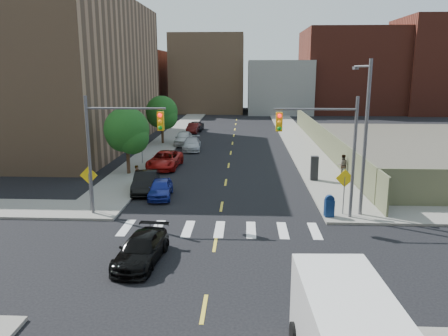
# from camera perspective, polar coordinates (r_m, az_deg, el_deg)

# --- Properties ---
(ground) EXTENTS (160.00, 160.00, 0.00)m
(ground) POSITION_cam_1_polar(r_m,az_deg,el_deg) (20.07, -1.56, -12.08)
(ground) COLOR black
(ground) RESTS_ON ground
(sidewalk_nw) EXTENTS (3.50, 73.00, 0.15)m
(sidewalk_nw) POSITION_cam_1_polar(r_m,az_deg,el_deg) (60.93, -5.96, 4.85)
(sidewalk_nw) COLOR gray
(sidewalk_nw) RESTS_ON ground
(sidewalk_ne) EXTENTS (3.50, 73.00, 0.15)m
(sidewalk_ne) POSITION_cam_1_polar(r_m,az_deg,el_deg) (60.57, 8.75, 4.72)
(sidewalk_ne) COLOR gray
(sidewalk_ne) RESTS_ON ground
(fence_north) EXTENTS (0.12, 44.00, 2.50)m
(fence_north) POSITION_cam_1_polar(r_m,az_deg,el_deg) (47.43, 12.68, 3.77)
(fence_north) COLOR #606144
(fence_north) RESTS_ON ground
(building_nw) EXTENTS (22.00, 30.00, 16.00)m
(building_nw) POSITION_cam_1_polar(r_m,az_deg,el_deg) (53.54, -23.67, 11.29)
(building_nw) COLOR #8C6B4C
(building_nw) RESTS_ON ground
(bg_bldg_west) EXTENTS (14.00, 18.00, 12.00)m
(bg_bldg_west) POSITION_cam_1_polar(r_m,az_deg,el_deg) (91.24, -12.36, 10.99)
(bg_bldg_west) COLOR #592319
(bg_bldg_west) RESTS_ON ground
(bg_bldg_midwest) EXTENTS (14.00, 16.00, 15.00)m
(bg_bldg_midwest) POSITION_cam_1_polar(r_m,az_deg,el_deg) (90.46, -2.01, 12.21)
(bg_bldg_midwest) COLOR #8C6B4C
(bg_bldg_midwest) RESTS_ON ground
(bg_bldg_center) EXTENTS (12.00, 16.00, 10.00)m
(bg_bldg_center) POSITION_cam_1_polar(r_m,az_deg,el_deg) (88.47, 7.12, 10.49)
(bg_bldg_center) COLOR gray
(bg_bldg_center) RESTS_ON ground
(bg_bldg_east) EXTENTS (18.00, 18.00, 16.00)m
(bg_bldg_east) POSITION_cam_1_polar(r_m,az_deg,el_deg) (92.48, 15.96, 12.06)
(bg_bldg_east) COLOR #592319
(bg_bldg_east) RESTS_ON ground
(bg_bldg_fareast) EXTENTS (14.00, 16.00, 18.00)m
(bg_bldg_fareast) POSITION_cam_1_polar(r_m,az_deg,el_deg) (95.45, 25.87, 11.90)
(bg_bldg_fareast) COLOR #592319
(bg_bldg_fareast) RESTS_ON ground
(signal_nw) EXTENTS (4.59, 0.30, 7.00)m
(signal_nw) POSITION_cam_1_polar(r_m,az_deg,el_deg) (25.56, -14.13, 3.61)
(signal_nw) COLOR #59595E
(signal_nw) RESTS_ON ground
(signal_ne) EXTENTS (4.59, 0.30, 7.00)m
(signal_ne) POSITION_cam_1_polar(r_m,az_deg,el_deg) (24.90, 13.33, 3.41)
(signal_ne) COLOR #59595E
(signal_ne) RESTS_ON ground
(streetlight_ne) EXTENTS (0.25, 3.70, 9.00)m
(streetlight_ne) POSITION_cam_1_polar(r_m,az_deg,el_deg) (26.16, 17.85, 5.11)
(streetlight_ne) COLOR #59595E
(streetlight_ne) RESTS_ON ground
(warn_sign_nw) EXTENTS (1.06, 0.06, 2.83)m
(warn_sign_nw) POSITION_cam_1_polar(r_m,az_deg,el_deg) (27.09, -17.21, -1.55)
(warn_sign_nw) COLOR #59595E
(warn_sign_nw) RESTS_ON ground
(warn_sign_ne) EXTENTS (1.06, 0.06, 2.83)m
(warn_sign_ne) POSITION_cam_1_polar(r_m,az_deg,el_deg) (26.14, 15.47, -1.95)
(warn_sign_ne) COLOR #59595E
(warn_sign_ne) RESTS_ON ground
(warn_sign_midwest) EXTENTS (1.06, 0.06, 2.83)m
(warn_sign_midwest) POSITION_cam_1_polar(r_m,az_deg,el_deg) (39.77, -10.70, 3.26)
(warn_sign_midwest) COLOR #59595E
(warn_sign_midwest) RESTS_ON ground
(tree_west_near) EXTENTS (3.66, 3.64, 5.52)m
(tree_west_near) POSITION_cam_1_polar(r_m,az_deg,el_deg) (35.81, -12.56, 4.53)
(tree_west_near) COLOR #332114
(tree_west_near) RESTS_ON ground
(tree_west_far) EXTENTS (3.66, 3.64, 5.52)m
(tree_west_far) POSITION_cam_1_polar(r_m,az_deg,el_deg) (50.34, -8.11, 7.02)
(tree_west_far) COLOR #332114
(tree_west_far) RESTS_ON ground
(parked_car_blue) EXTENTS (1.78, 3.81, 1.26)m
(parked_car_blue) POSITION_cam_1_polar(r_m,az_deg,el_deg) (29.58, -8.29, -2.65)
(parked_car_blue) COLOR navy
(parked_car_blue) RESTS_ON ground
(parked_car_black) EXTENTS (1.89, 4.45, 1.43)m
(parked_car_black) POSITION_cam_1_polar(r_m,az_deg,el_deg) (31.08, -10.19, -1.80)
(parked_car_black) COLOR black
(parked_car_black) RESTS_ON ground
(parked_car_red) EXTENTS (2.72, 5.38, 1.46)m
(parked_car_red) POSITION_cam_1_polar(r_m,az_deg,el_deg) (38.23, -7.73, 1.05)
(parked_car_red) COLOR #A81410
(parked_car_red) RESTS_ON ground
(parked_car_silver) EXTENTS (2.19, 4.68, 1.32)m
(parked_car_silver) POSITION_cam_1_polar(r_m,az_deg,el_deg) (46.49, -4.23, 3.14)
(parked_car_silver) COLOR #B8BAC0
(parked_car_silver) RESTS_ON ground
(parked_car_white) EXTENTS (2.00, 4.68, 1.58)m
(parked_car_white) POSITION_cam_1_polar(r_m,az_deg,el_deg) (49.71, -5.30, 3.90)
(parked_car_white) COLOR silver
(parked_car_white) RESTS_ON ground
(parked_car_maroon) EXTENTS (1.69, 4.08, 1.31)m
(parked_car_maroon) POSITION_cam_1_polar(r_m,az_deg,el_deg) (59.32, -3.99, 5.24)
(parked_car_maroon) COLOR #470F0E
(parked_car_maroon) RESTS_ON ground
(parked_car_grey) EXTENTS (2.10, 4.46, 1.23)m
(parked_car_grey) POSITION_cam_1_polar(r_m,az_deg,el_deg) (61.42, -3.76, 5.46)
(parked_car_grey) COLOR black
(parked_car_grey) RESTS_ON ground
(black_sedan) EXTENTS (2.14, 4.39, 1.23)m
(black_sedan) POSITION_cam_1_polar(r_m,az_deg,el_deg) (20.07, -10.74, -10.39)
(black_sedan) COLOR black
(black_sedan) RESTS_ON ground
(mailbox) EXTENTS (0.56, 0.45, 1.28)m
(mailbox) POSITION_cam_1_polar(r_m,az_deg,el_deg) (25.81, 13.59, -4.86)
(mailbox) COLOR #0D244F
(mailbox) RESTS_ON sidewalk_ne
(payphone) EXTENTS (0.55, 0.45, 1.85)m
(payphone) POSITION_cam_1_polar(r_m,az_deg,el_deg) (33.89, 11.72, -0.02)
(payphone) COLOR black
(payphone) RESTS_ON sidewalk_ne
(pedestrian_west) EXTENTS (0.53, 0.65, 1.54)m
(pedestrian_west) POSITION_cam_1_polar(r_m,az_deg,el_deg) (32.12, -11.22, -0.99)
(pedestrian_west) COLOR gray
(pedestrian_west) RESTS_ON sidewalk_nw
(pedestrian_east) EXTENTS (0.87, 0.70, 1.71)m
(pedestrian_east) POSITION_cam_1_polar(r_m,az_deg,el_deg) (35.83, 15.24, 0.37)
(pedestrian_east) COLOR gray
(pedestrian_east) RESTS_ON sidewalk_ne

